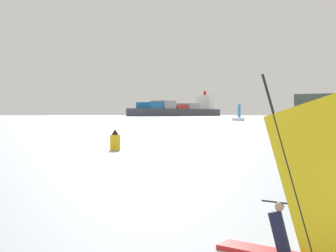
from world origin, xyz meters
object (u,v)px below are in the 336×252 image
cargo_ship (178,110)px  small_sailboat (238,119)px  channel_buoy (115,141)px  windsurfer (296,212)px

cargo_ship → small_sailboat: size_ratio=21.40×
channel_buoy → small_sailboat: 181.74m
cargo_ship → channel_buoy: 606.08m
windsurfer → small_sailboat: small_sailboat is taller
windsurfer → cargo_ship: bearing=-53.3°
cargo_ship → channel_buoy: bearing=34.7°
channel_buoy → small_sailboat: bearing=103.9°
windsurfer → channel_buoy: 33.75m
channel_buoy → windsurfer: bearing=-50.9°
windsurfer → channel_buoy: (-21.30, 26.18, -0.27)m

